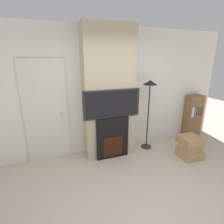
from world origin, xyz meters
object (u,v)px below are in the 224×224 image
object	(u,v)px
floor_lamp	(149,95)
box_stack	(190,147)
bookshelf	(193,116)
fireplace	(112,138)
television	(112,104)

from	to	relation	value
floor_lamp	box_stack	size ratio (longest dim) A/B	3.34
box_stack	bookshelf	distance (m)	1.25
fireplace	bookshelf	xyz separation A→B (m)	(2.41, 0.26, 0.12)
fireplace	floor_lamp	size ratio (longest dim) A/B	0.56
fireplace	bookshelf	distance (m)	2.42
television	box_stack	distance (m)	1.93
bookshelf	fireplace	bearing A→B (deg)	-173.90
floor_lamp	box_stack	bearing A→B (deg)	-47.65
fireplace	box_stack	world-z (taller)	fireplace
floor_lamp	bookshelf	size ratio (longest dim) A/B	1.42
floor_lamp	box_stack	xyz separation A→B (m)	(0.64, -0.71, -1.05)
fireplace	bookshelf	world-z (taller)	bookshelf
television	floor_lamp	xyz separation A→B (m)	(0.92, 0.11, 0.09)
television	floor_lamp	distance (m)	0.93
floor_lamp	bookshelf	xyz separation A→B (m)	(1.49, 0.15, -0.71)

